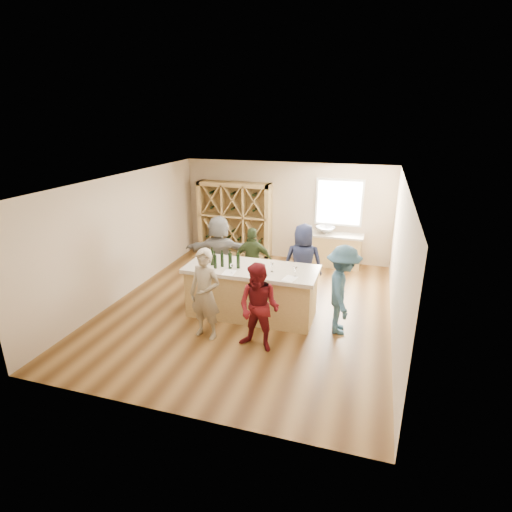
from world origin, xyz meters
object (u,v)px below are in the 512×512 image
(person_server, at_px, (342,290))
(person_far_left, at_px, (219,253))
(wine_bottle_b, at_px, (215,262))
(tasting_counter_base, at_px, (252,293))
(sink, at_px, (325,230))
(wine_bottle_c, at_px, (222,260))
(wine_bottle_e, at_px, (238,261))
(person_near_left, at_px, (205,294))
(wine_bottle_a, at_px, (212,258))
(person_far_right, at_px, (303,263))
(person_far_mid, at_px, (253,261))
(wine_bottle_d, at_px, (230,261))
(wine_rack, at_px, (235,219))
(person_near_right, at_px, (259,308))

(person_server, height_order, person_far_left, person_far_left)
(wine_bottle_b, bearing_deg, tasting_counter_base, 21.07)
(person_far_left, bearing_deg, tasting_counter_base, 122.11)
(sink, xyz_separation_m, wine_bottle_c, (-1.63, -3.64, 0.20))
(sink, height_order, wine_bottle_e, wine_bottle_e)
(sink, relative_size, wine_bottle_e, 1.84)
(person_near_left, bearing_deg, wine_bottle_b, 108.49)
(wine_bottle_a, xyz_separation_m, person_far_right, (1.69, 1.17, -0.34))
(wine_bottle_a, bearing_deg, wine_bottle_c, -8.18)
(person_far_mid, bearing_deg, sink, -129.32)
(tasting_counter_base, bearing_deg, wine_bottle_d, -155.15)
(wine_rack, bearing_deg, person_far_mid, -61.65)
(wine_rack, height_order, wine_bottle_c, wine_rack)
(person_near_left, distance_m, person_far_mid, 2.17)
(tasting_counter_base, height_order, wine_bottle_e, wine_bottle_e)
(wine_bottle_b, distance_m, wine_bottle_c, 0.17)
(sink, relative_size, wine_bottle_b, 1.90)
(wine_bottle_a, height_order, person_near_left, person_near_left)
(wine_bottle_e, xyz_separation_m, person_server, (2.10, -0.04, -0.35))
(tasting_counter_base, height_order, person_far_left, person_far_left)
(wine_rack, xyz_separation_m, wine_bottle_d, (1.26, -3.76, 0.14))
(wine_bottle_e, height_order, person_server, person_server)
(person_far_left, bearing_deg, wine_bottle_a, 91.84)
(person_near_left, relative_size, person_far_right, 0.98)
(person_far_left, bearing_deg, wine_bottle_d, 106.62)
(sink, xyz_separation_m, tasting_counter_base, (-1.04, -3.50, -0.51))
(wine_bottle_c, distance_m, person_far_right, 1.92)
(wine_bottle_b, bearing_deg, wine_rack, 104.12)
(wine_bottle_c, height_order, person_near_right, person_near_right)
(wine_bottle_b, xyz_separation_m, wine_bottle_e, (0.45, 0.15, 0.00))
(tasting_counter_base, relative_size, person_server, 1.48)
(tasting_counter_base, height_order, person_far_right, person_far_right)
(wine_bottle_b, height_order, person_far_mid, person_far_mid)
(wine_rack, relative_size, wine_bottle_d, 6.89)
(wine_bottle_a, bearing_deg, person_far_left, 105.78)
(wine_rack, bearing_deg, person_near_right, -65.54)
(wine_bottle_c, relative_size, person_near_left, 0.16)
(wine_bottle_d, height_order, wine_bottle_e, wine_bottle_d)
(person_near_left, bearing_deg, wine_bottle_a, 114.34)
(person_near_left, xyz_separation_m, person_far_right, (1.44, 2.15, 0.01))
(sink, relative_size, wine_bottle_d, 1.70)
(wine_bottle_e, bearing_deg, tasting_counter_base, 25.58)
(person_far_right, bearing_deg, wine_bottle_b, 32.01)
(wine_rack, distance_m, wine_bottle_b, 3.96)
(tasting_counter_base, xyz_separation_m, person_far_mid, (-0.31, 1.07, 0.30))
(person_near_right, bearing_deg, person_near_left, -176.33)
(wine_bottle_d, bearing_deg, sink, 68.70)
(sink, relative_size, person_far_left, 0.30)
(wine_rack, relative_size, person_far_mid, 1.37)
(wine_rack, distance_m, person_far_right, 3.57)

